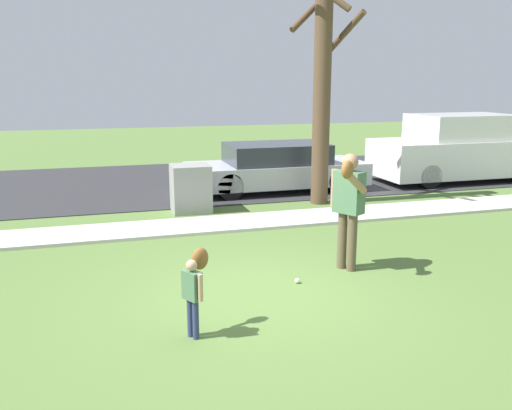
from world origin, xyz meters
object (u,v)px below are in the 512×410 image
object	(u,v)px
person_child	(195,281)
baseball	(297,281)
street_tree_near	(323,68)
parked_sedan_silver	(276,167)
person_adult	(348,200)
parked_van_white	(460,149)
utility_cabinet	(191,188)

from	to	relation	value
person_child	baseball	xyz separation A→B (m)	(1.65, 1.14, -0.60)
street_tree_near	parked_sedan_silver	bearing A→B (deg)	107.64
baseball	parked_sedan_silver	bearing A→B (deg)	74.15
person_adult	parked_van_white	xyz separation A→B (m)	(6.42, 5.96, -0.18)
person_child	parked_sedan_silver	xyz separation A→B (m)	(3.45, 7.47, -0.01)
person_child	parked_van_white	xyz separation A→B (m)	(8.98, 7.41, 0.27)
street_tree_near	utility_cabinet	bearing A→B (deg)	179.53
parked_van_white	street_tree_near	bearing A→B (deg)	17.58
person_child	parked_van_white	bearing A→B (deg)	8.77
person_child	parked_van_white	world-z (taller)	parked_van_white
person_child	utility_cabinet	distance (m)	5.93
baseball	parked_sedan_silver	distance (m)	6.61
parked_sedan_silver	baseball	bearing A→B (deg)	74.15
street_tree_near	parked_van_white	distance (m)	5.68
baseball	utility_cabinet	xyz separation A→B (m)	(-0.72, 4.71, 0.48)
parked_sedan_silver	parked_van_white	xyz separation A→B (m)	(5.52, -0.06, 0.28)
street_tree_near	parked_sedan_silver	xyz separation A→B (m)	(-0.52, 1.64, -2.47)
utility_cabinet	parked_sedan_silver	distance (m)	2.99
person_adult	baseball	bearing A→B (deg)	-11.78
person_child	parked_sedan_silver	distance (m)	8.23
baseball	utility_cabinet	size ratio (longest dim) A/B	0.07
parked_sedan_silver	street_tree_near	bearing A→B (deg)	107.64
person_adult	parked_van_white	world-z (taller)	parked_van_white
baseball	street_tree_near	distance (m)	6.06
person_adult	baseball	distance (m)	1.42
person_child	baseball	distance (m)	2.10
baseball	street_tree_near	bearing A→B (deg)	63.66
parked_sedan_silver	person_adult	bearing A→B (deg)	81.53
person_child	baseball	size ratio (longest dim) A/B	13.06
person_adult	street_tree_near	bearing A→B (deg)	-138.76
person_child	baseball	bearing A→B (deg)	3.87
street_tree_near	baseball	bearing A→B (deg)	-116.34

